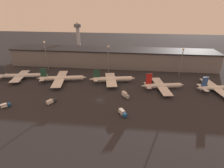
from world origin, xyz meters
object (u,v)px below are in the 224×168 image
object	(u,v)px
airplane_1	(61,78)
service_vehicle_0	(125,95)
airplane_4	(217,88)
control_tower	(78,35)
service_vehicle_2	(51,101)
airplane_2	(112,79)
service_vehicle_1	(123,113)
airplane_0	(22,76)
airplane_3	(162,86)
service_vehicle_3	(5,105)

from	to	relation	value
airplane_1	service_vehicle_0	world-z (taller)	airplane_1
airplane_1	airplane_4	world-z (taller)	airplane_1
airplane_4	control_tower	size ratio (longest dim) A/B	0.92
service_vehicle_2	airplane_1	bearing A→B (deg)	40.82
airplane_1	service_vehicle_2	bearing A→B (deg)	-90.61
airplane_2	service_vehicle_1	bearing A→B (deg)	-86.57
airplane_2	airplane_0	bearing A→B (deg)	170.24
airplane_3	service_vehicle_3	bearing A→B (deg)	-170.35
airplane_4	service_vehicle_0	bearing A→B (deg)	-176.55
airplane_4	service_vehicle_0	size ratio (longest dim) A/B	5.11
airplane_0	service_vehicle_3	xyz separation A→B (m)	(16.28, -45.93, -1.57)
airplane_0	service_vehicle_1	xyz separation A→B (m)	(94.00, -45.98, -1.37)
airplane_2	airplane_1	bearing A→B (deg)	172.93
airplane_1	airplane_0	bearing A→B (deg)	167.09
airplane_0	service_vehicle_3	world-z (taller)	airplane_0
airplane_4	service_vehicle_1	xyz separation A→B (m)	(-71.77, -40.47, -1.05)
airplane_2	airplane_3	world-z (taller)	airplane_3
airplane_2	service_vehicle_3	xyz separation A→B (m)	(-65.98, -47.08, -1.72)
airplane_0	service_vehicle_3	size ratio (longest dim) A/B	8.24
airplane_0	service_vehicle_0	size ratio (longest dim) A/B	6.29
airplane_1	airplane_3	bearing A→B (deg)	-13.85
airplane_1	airplane_2	xyz separation A→B (m)	(44.39, 2.71, 0.14)
airplane_2	service_vehicle_3	bearing A→B (deg)	-155.05
airplane_3	service_vehicle_2	size ratio (longest dim) A/B	4.98
airplane_4	service_vehicle_3	size ratio (longest dim) A/B	6.69
service_vehicle_2	service_vehicle_3	bearing A→B (deg)	137.25
service_vehicle_3	control_tower	world-z (taller)	control_tower
service_vehicle_1	service_vehicle_2	xyz separation A→B (m)	(-49.79, 8.27, -0.17)
airplane_3	service_vehicle_3	size ratio (longest dim) A/B	6.26
airplane_4	airplane_1	bearing A→B (deg)	167.67
airplane_3	airplane_2	bearing A→B (deg)	158.95
service_vehicle_0	airplane_4	bearing A→B (deg)	69.43
service_vehicle_2	service_vehicle_3	size ratio (longest dim) A/B	1.26
service_vehicle_0	control_tower	distance (m)	136.63
airplane_3	service_vehicle_2	distance (m)	85.19
airplane_1	control_tower	distance (m)	97.74
airplane_0	service_vehicle_2	xyz separation A→B (m)	(44.21, -37.71, -1.54)
airplane_1	control_tower	size ratio (longest dim) A/B	1.06
service_vehicle_1	airplane_2	bearing A→B (deg)	159.73
service_vehicle_3	airplane_4	bearing A→B (deg)	-29.06
service_vehicle_0	control_tower	bearing A→B (deg)	175.57
airplane_2	control_tower	size ratio (longest dim) A/B	0.98
airplane_3	service_vehicle_0	size ratio (longest dim) A/B	4.78
airplane_0	airplane_1	size ratio (longest dim) A/B	1.07
service_vehicle_3	service_vehicle_1	bearing A→B (deg)	-44.23
airplane_4	service_vehicle_0	distance (m)	73.34
service_vehicle_3	service_vehicle_2	bearing A→B (deg)	-27.80
airplane_1	airplane_2	distance (m)	44.48
control_tower	airplane_1	bearing A→B (deg)	-83.39
airplane_3	airplane_4	bearing A→B (deg)	-9.26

